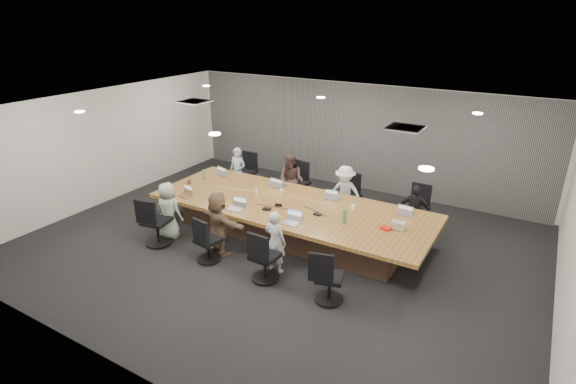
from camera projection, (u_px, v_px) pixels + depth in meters
The scene contains 41 objects.
floor at pixel (278, 245), 9.30m from camera, with size 10.00×8.00×0.00m, color black.
ceiling at pixel (277, 111), 8.25m from camera, with size 10.00×8.00×0.00m, color white.
wall_back at pixel (356, 136), 11.97m from camera, with size 10.00×2.80×0.00m, color silver.
wall_front at pixel (109, 280), 5.58m from camera, with size 10.00×2.80×0.00m, color silver.
wall_left at pixel (106, 146), 11.13m from camera, with size 8.00×2.80×0.00m, color silver.
wall_right at pixel (574, 245), 6.42m from camera, with size 8.00×2.80×0.00m, color silver.
curtain at pixel (355, 137), 11.91m from camera, with size 9.80×0.04×2.80m, color slate.
conference_table at pixel (290, 219), 9.55m from camera, with size 6.00×2.20×0.74m.
chair_0 at pixel (246, 175), 12.01m from camera, with size 0.57×0.57×0.84m, color black, non-canonical shape.
chair_1 at pixel (298, 186), 11.26m from camera, with size 0.57×0.57×0.84m, color black, non-canonical shape.
chair_2 at pixel (350, 199), 10.61m from camera, with size 0.50×0.50×0.74m, color black, non-canonical shape.
chair_3 at pixel (417, 212), 9.86m from camera, with size 0.53×0.53×0.79m, color black, non-canonical shape.
chair_4 at pixel (157, 225), 9.20m from camera, with size 0.58×0.58×0.86m, color black, non-canonical shape.
chair_5 at pixel (208, 244), 8.60m from camera, with size 0.49×0.49×0.72m, color black, non-canonical shape.
chair_6 at pixel (265, 260), 7.97m from camera, with size 0.53×0.53×0.79m, color black, non-canonical shape.
chair_7 at pixel (329, 281), 7.38m from camera, with size 0.51×0.51×0.76m, color black, non-canonical shape.
person_0 at pixel (238, 172), 11.66m from camera, with size 0.46×0.30×1.26m, color #A9B6C2.
laptop_0 at pixel (224, 173), 11.17m from camera, with size 0.32×0.22×0.02m, color #B2B2B7.
person_1 at pixel (291, 181), 10.88m from camera, with size 0.66×0.51×1.36m, color #48312D.
laptop_1 at pixel (279, 185), 10.42m from camera, with size 0.35×0.24×0.02m, color #B2B2B7.
person_2 at pixel (345, 193), 10.23m from camera, with size 0.84×0.48×1.29m, color silver.
laptop_2 at pixel (335, 197), 9.75m from camera, with size 0.30×0.21×0.02m, color #B2B2B7.
person_3 at pixel (413, 211), 9.51m from camera, with size 0.68×0.28×1.15m, color black.
laptop_3 at pixel (407, 213), 9.00m from camera, with size 0.31×0.21×0.02m, color #B2B2B7.
person_4 at pixel (168, 211), 9.41m from camera, with size 0.60×0.39×1.24m, color #9EAF9B.
laptop_4 at pixel (186, 196), 9.80m from camera, with size 0.30×0.20×0.02m, color #8C6647.
person_5 at pixel (219, 223), 8.77m from camera, with size 1.21×0.39×1.31m, color brown.
laptop_5 at pixel (235, 209), 9.17m from camera, with size 0.32×0.22×0.02m, color #B2B2B7.
person_6 at pixel (275, 242), 8.17m from camera, with size 0.44×0.29×1.21m, color #BABABA.
laptop_6 at pixel (290, 223), 8.56m from camera, with size 0.33×0.22×0.02m, color #B2B2B7.
bottle_green_left at pixel (204, 174), 10.78m from camera, with size 0.07×0.07×0.23m, color #468456.
bottle_green_right at pixel (345, 216), 8.54m from camera, with size 0.08×0.08×0.28m, color #468456.
bottle_clear at pixel (256, 192), 9.78m from camera, with size 0.06×0.06×0.20m, color silver.
cup_white_far at pixel (281, 192), 9.92m from camera, with size 0.08×0.08×0.10m, color white.
cup_white_near at pixel (353, 207), 9.13m from camera, with size 0.09×0.09×0.11m, color white.
mug_brown at pixel (189, 182), 10.51m from camera, with size 0.08×0.08×0.10m, color brown.
mic_left at pixel (267, 209), 9.15m from camera, with size 0.17×0.11×0.03m, color black.
mic_right at pixel (317, 214), 8.92m from camera, with size 0.15×0.10×0.03m, color black.
stapler at pixel (279, 205), 9.31m from camera, with size 0.15×0.04×0.06m, color black.
canvas_bag at pixel (399, 225), 8.33m from camera, with size 0.26×0.16×0.14m, color #B3AB89.
snack_packet at pixel (385, 228), 8.33m from camera, with size 0.19×0.12×0.04m, color red.
Camera 1 is at (4.34, -6.97, 4.51)m, focal length 28.00 mm.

